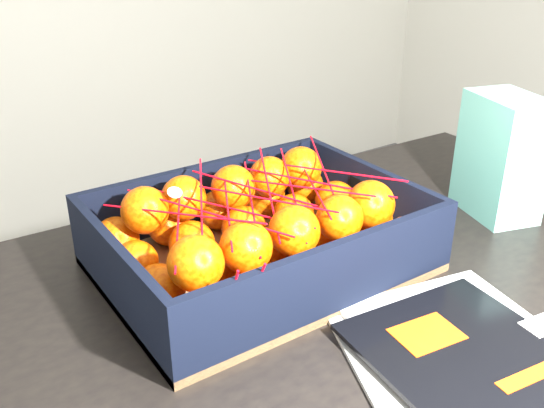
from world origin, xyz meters
TOP-DOWN VIEW (x-y plane):
  - table at (-0.27, -0.11)m, footprint 1.23×0.84m
  - magazine_stack at (-0.27, -0.30)m, footprint 0.32×0.34m
  - produce_crate at (-0.34, 0.01)m, footprint 0.42×0.32m
  - clementine_heap at (-0.34, 0.01)m, footprint 0.40×0.30m
  - mesh_net at (-0.35, 0.01)m, footprint 0.36×0.28m
  - retail_carton at (0.08, -0.06)m, footprint 0.12×0.15m

SIDE VIEW (x-z plane):
  - table at x=-0.27m, z-range 0.28..1.03m
  - magazine_stack at x=-0.27m, z-range 0.75..0.77m
  - produce_crate at x=-0.34m, z-range 0.73..0.83m
  - clementine_heap at x=-0.34m, z-range 0.75..0.87m
  - retail_carton at x=0.08m, z-range 0.75..0.95m
  - mesh_net at x=-0.35m, z-range 0.81..0.91m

